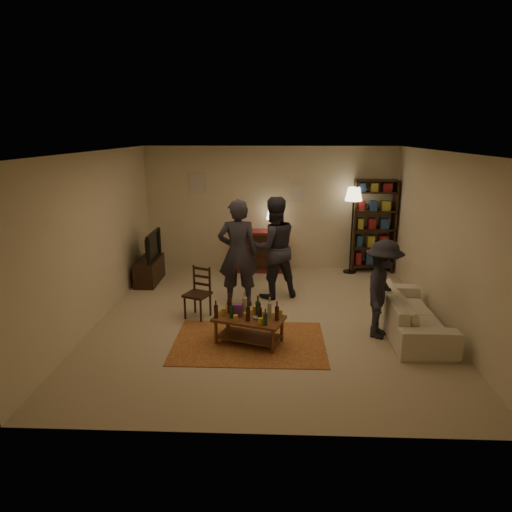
# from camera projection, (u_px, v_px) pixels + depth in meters

# --- Properties ---
(floor) EXTENTS (6.00, 6.00, 0.00)m
(floor) POSITION_uv_depth(u_px,v_px,m) (268.00, 318.00, 7.55)
(floor) COLOR #C6B793
(floor) RESTS_ON ground
(room_shell) EXTENTS (6.00, 6.00, 6.00)m
(room_shell) POSITION_uv_depth(u_px,v_px,m) (241.00, 187.00, 9.98)
(room_shell) COLOR beige
(room_shell) RESTS_ON ground
(rug) EXTENTS (2.20, 1.50, 0.01)m
(rug) POSITION_uv_depth(u_px,v_px,m) (249.00, 342.00, 6.68)
(rug) COLOR maroon
(rug) RESTS_ON ground
(coffee_table) EXTENTS (1.10, 0.82, 0.74)m
(coffee_table) POSITION_uv_depth(u_px,v_px,m) (249.00, 319.00, 6.59)
(coffee_table) COLOR brown
(coffee_table) RESTS_ON ground
(dining_chair) EXTENTS (0.49, 0.49, 0.87)m
(dining_chair) POSITION_uv_depth(u_px,v_px,m) (199.00, 291.00, 7.53)
(dining_chair) COLOR black
(dining_chair) RESTS_ON ground
(tv_stand) EXTENTS (0.40, 1.00, 1.06)m
(tv_stand) POSITION_uv_depth(u_px,v_px,m) (149.00, 264.00, 9.28)
(tv_stand) COLOR black
(tv_stand) RESTS_ON ground
(dresser) EXTENTS (1.00, 0.50, 1.36)m
(dresser) POSITION_uv_depth(u_px,v_px,m) (261.00, 250.00, 10.05)
(dresser) COLOR maroon
(dresser) RESTS_ON ground
(bookshelf) EXTENTS (0.90, 0.34, 2.02)m
(bookshelf) POSITION_uv_depth(u_px,v_px,m) (374.00, 225.00, 9.87)
(bookshelf) COLOR black
(bookshelf) RESTS_ON ground
(floor_lamp) EXTENTS (0.36, 0.36, 1.87)m
(floor_lamp) POSITION_uv_depth(u_px,v_px,m) (353.00, 200.00, 9.62)
(floor_lamp) COLOR black
(floor_lamp) RESTS_ON ground
(sofa) EXTENTS (0.81, 2.08, 0.61)m
(sofa) POSITION_uv_depth(u_px,v_px,m) (410.00, 313.00, 7.00)
(sofa) COLOR beige
(sofa) RESTS_ON ground
(person_left) EXTENTS (0.73, 0.51, 1.90)m
(person_left) POSITION_uv_depth(u_px,v_px,m) (238.00, 253.00, 7.92)
(person_left) COLOR #27262E
(person_left) RESTS_ON ground
(person_right) EXTENTS (1.10, 0.98, 1.88)m
(person_right) POSITION_uv_depth(u_px,v_px,m) (273.00, 248.00, 8.33)
(person_right) COLOR #2A2932
(person_right) RESTS_ON ground
(person_by_sofa) EXTENTS (0.89, 1.10, 1.49)m
(person_by_sofa) POSITION_uv_depth(u_px,v_px,m) (383.00, 289.00, 6.72)
(person_by_sofa) COLOR #23232A
(person_by_sofa) RESTS_ON ground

